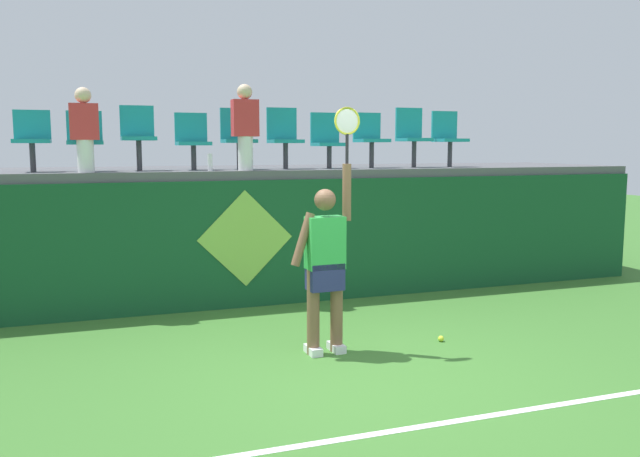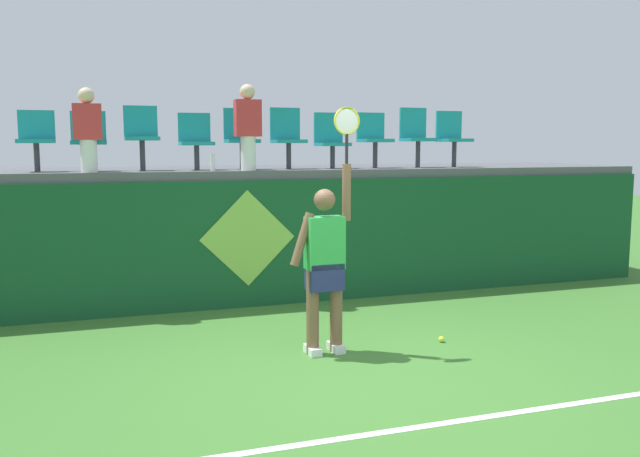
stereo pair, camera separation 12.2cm
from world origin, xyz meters
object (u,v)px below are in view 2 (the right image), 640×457
spectator_0 (248,125)px  stadium_chair_6 (331,138)px  tennis_player (325,261)px  water_bottle (213,162)px  stadium_chair_9 (452,135)px  stadium_chair_2 (141,133)px  stadium_chair_7 (373,136)px  stadium_chair_0 (36,137)px  stadium_chair_3 (196,138)px  stadium_chair_1 (89,138)px  stadium_chair_8 (416,134)px  tennis_ball (441,339)px  stadium_chair_5 (287,135)px  stadium_chair_4 (241,135)px  spectator_1 (88,128)px

spectator_0 → stadium_chair_6: bearing=19.2°
tennis_player → water_bottle: size_ratio=11.20×
water_bottle → tennis_player: bearing=-72.7°
stadium_chair_9 → spectator_0: 3.36m
stadium_chair_2 → stadium_chair_7: (3.34, -0.00, -0.02)m
stadium_chair_0 → stadium_chair_3: bearing=0.1°
stadium_chair_0 → stadium_chair_7: stadium_chair_7 is taller
stadium_chair_1 → stadium_chair_2: 0.67m
stadium_chair_2 → stadium_chair_8: stadium_chair_8 is taller
water_bottle → stadium_chair_8: (3.18, 0.47, 0.39)m
stadium_chair_6 → stadium_chair_7: 0.67m
tennis_ball → stadium_chair_7: stadium_chair_7 is taller
tennis_ball → stadium_chair_2: stadium_chair_2 is taller
stadium_chair_3 → stadium_chair_5: 1.30m
water_bottle → stadium_chair_4: (0.48, 0.47, 0.36)m
stadium_chair_2 → stadium_chair_5: 2.01m
stadium_chair_0 → stadium_chair_6: (3.96, 0.01, -0.01)m
stadium_chair_6 → tennis_player: bearing=-110.5°
tennis_player → stadium_chair_6: 3.30m
tennis_player → spectator_0: 2.80m
water_bottle → stadium_chair_8: stadium_chair_8 is taller
stadium_chair_0 → stadium_chair_1: (0.63, 0.00, -0.01)m
stadium_chair_7 → stadium_chair_8: 0.71m
stadium_chair_7 → stadium_chair_9: bearing=0.2°
stadium_chair_4 → stadium_chair_5: size_ratio=0.98×
spectator_0 → stadium_chair_3: bearing=143.9°
stadium_chair_1 → stadium_chair_9: (5.33, 0.00, 0.05)m
stadium_chair_3 → stadium_chair_4: stadium_chair_4 is taller
stadium_chair_1 → stadium_chair_6: (3.33, 0.01, -0.00)m
stadium_chair_9 → spectator_1: (-5.33, -0.46, 0.05)m
stadium_chair_3 → stadium_chair_6: stadium_chair_6 is taller
stadium_chair_1 → stadium_chair_7: 4.01m
tennis_player → stadium_chair_1: bearing=128.6°
stadium_chair_1 → stadium_chair_8: size_ratio=0.86×
stadium_chair_8 → stadium_chair_0: bearing=-179.9°
stadium_chair_3 → stadium_chair_7: stadium_chair_7 is taller
stadium_chair_7 → stadium_chair_3: bearing=180.0°
stadium_chair_0 → stadium_chair_3: (2.00, 0.00, -0.02)m
stadium_chair_1 → stadium_chair_7: (4.01, -0.00, 0.03)m
stadium_chair_6 → stadium_chair_8: stadium_chair_8 is taller
stadium_chair_1 → stadium_chair_9: size_ratio=0.90×
stadium_chair_9 → spectator_0: bearing=-172.1°
stadium_chair_9 → spectator_1: size_ratio=0.84×
water_bottle → spectator_0: (0.48, 0.01, 0.48)m
stadium_chair_2 → stadium_chair_9: bearing=0.0°
spectator_1 → stadium_chair_7: bearing=6.5°
tennis_ball → stadium_chair_3: bearing=127.2°
water_bottle → stadium_chair_3: (-0.15, 0.46, 0.31)m
stadium_chair_2 → stadium_chair_5: bearing=0.1°
stadium_chair_5 → spectator_0: (-0.67, -0.46, 0.12)m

